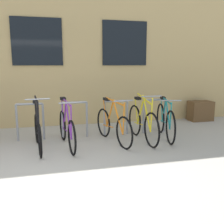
% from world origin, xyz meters
% --- Properties ---
extents(ground_plane, '(42.00, 42.00, 0.00)m').
position_xyz_m(ground_plane, '(0.00, 0.00, 0.00)').
color(ground_plane, '#B2ADA0').
extents(storefront_building, '(28.00, 6.76, 4.60)m').
position_xyz_m(storefront_building, '(0.00, 6.56, 2.30)').
color(storefront_building, tan).
rests_on(storefront_building, ground).
extents(bike_rack, '(6.62, 0.05, 0.86)m').
position_xyz_m(bike_rack, '(-0.19, 1.90, 0.52)').
color(bike_rack, gray).
rests_on(bike_rack, ground).
extents(bicycle_purple, '(0.44, 1.75, 1.03)m').
position_xyz_m(bicycle_purple, '(0.59, 1.29, 0.38)').
color(bicycle_purple, black).
rests_on(bicycle_purple, ground).
extents(bicycle_black, '(0.44, 1.60, 1.11)m').
position_xyz_m(bicycle_black, '(-0.00, 1.27, 0.37)').
color(bicycle_black, black).
rests_on(bicycle_black, ground).
extents(bicycle_teal, '(0.50, 1.72, 0.98)m').
position_xyz_m(bicycle_teal, '(2.89, 1.41, 0.40)').
color(bicycle_teal, black).
rests_on(bicycle_teal, ground).
extents(bicycle_orange, '(0.53, 1.68, 1.02)m').
position_xyz_m(bicycle_orange, '(1.61, 1.36, 0.38)').
color(bicycle_orange, black).
rests_on(bicycle_orange, ground).
extents(bicycle_yellow, '(0.44, 1.75, 1.10)m').
position_xyz_m(bicycle_yellow, '(2.29, 1.32, 0.40)').
color(bicycle_yellow, black).
rests_on(bicycle_yellow, ground).
extents(planter_box, '(0.70, 0.44, 0.60)m').
position_xyz_m(planter_box, '(4.75, 2.85, 0.30)').
color(planter_box, brown).
rests_on(planter_box, ground).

